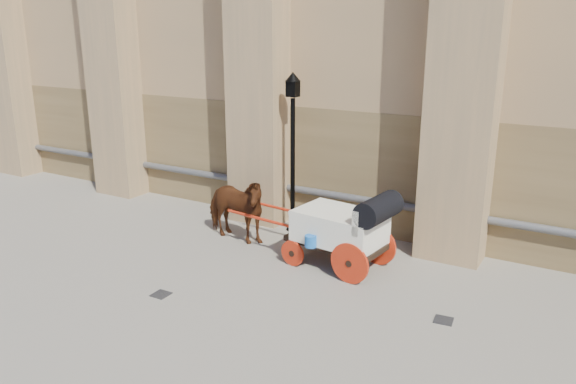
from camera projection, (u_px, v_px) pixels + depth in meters
The scene contains 6 objects.
ground at pixel (206, 278), 11.42m from camera, with size 90.00×90.00×0.00m, color gray.
horse at pixel (234, 208), 13.20m from camera, with size 0.87×1.92×1.62m, color #592A15.
carriage at pixel (345, 226), 11.66m from camera, with size 4.02×1.53×1.72m.
street_lamp at pixel (293, 148), 13.54m from camera, with size 0.37×0.37×3.90m.
drain_grate_near at pixel (161, 294), 10.71m from camera, with size 0.32×0.32×0.01m, color black.
drain_grate_far at pixel (444, 320), 9.78m from camera, with size 0.32×0.32×0.01m, color black.
Camera 1 is at (6.68, -8.19, 4.95)m, focal length 35.00 mm.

